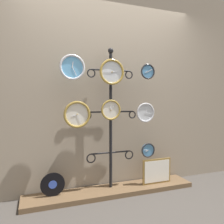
# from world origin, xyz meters

# --- Properties ---
(ground_plane) EXTENTS (12.00, 12.00, 0.00)m
(ground_plane) POSITION_xyz_m (0.00, 0.00, 0.00)
(ground_plane) COLOR #47423D
(shop_wall) EXTENTS (4.40, 0.04, 2.80)m
(shop_wall) POSITION_xyz_m (0.00, 0.57, 1.40)
(shop_wall) COLOR gray
(shop_wall) RESTS_ON ground_plane
(low_shelf) EXTENTS (2.20, 0.36, 0.06)m
(low_shelf) POSITION_xyz_m (0.00, 0.35, 0.03)
(low_shelf) COLOR brown
(low_shelf) RESTS_ON ground_plane
(display_stand) EXTENTS (0.71, 0.37, 1.86)m
(display_stand) POSITION_xyz_m (-0.00, 0.41, 0.64)
(display_stand) COLOR black
(display_stand) RESTS_ON ground_plane
(clock_top_left) EXTENTS (0.30, 0.04, 0.30)m
(clock_top_left) POSITION_xyz_m (-0.51, 0.31, 1.57)
(clock_top_left) COLOR #60A8DB
(clock_top_center) EXTENTS (0.32, 0.04, 0.32)m
(clock_top_center) POSITION_xyz_m (-0.01, 0.33, 1.54)
(clock_top_center) COLOR silver
(clock_top_right) EXTENTS (0.20, 0.04, 0.20)m
(clock_top_right) POSITION_xyz_m (0.47, 0.30, 1.57)
(clock_top_right) COLOR #4C84B2
(clock_middle_left) EXTENTS (0.32, 0.04, 0.32)m
(clock_middle_left) POSITION_xyz_m (-0.45, 0.32, 1.02)
(clock_middle_left) COLOR silver
(clock_middle_center) EXTENTS (0.25, 0.04, 0.25)m
(clock_middle_center) POSITION_xyz_m (-0.04, 0.30, 1.07)
(clock_middle_center) COLOR silver
(clock_middle_right) EXTENTS (0.26, 0.04, 0.26)m
(clock_middle_right) POSITION_xyz_m (0.44, 0.29, 1.03)
(clock_middle_right) COLOR silver
(clock_bottom_right) EXTENTS (0.20, 0.04, 0.20)m
(clock_bottom_right) POSITION_xyz_m (0.50, 0.32, 0.53)
(clock_bottom_right) COLOR #4C84B2
(vinyl_record) EXTENTS (0.28, 0.01, 0.28)m
(vinyl_record) POSITION_xyz_m (-0.74, 0.37, 0.20)
(vinyl_record) COLOR black
(vinyl_record) RESTS_ON low_shelf
(picture_frame) EXTENTS (0.42, 0.02, 0.34)m
(picture_frame) POSITION_xyz_m (0.63, 0.31, 0.23)
(picture_frame) COLOR olive
(picture_frame) RESTS_ON low_shelf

